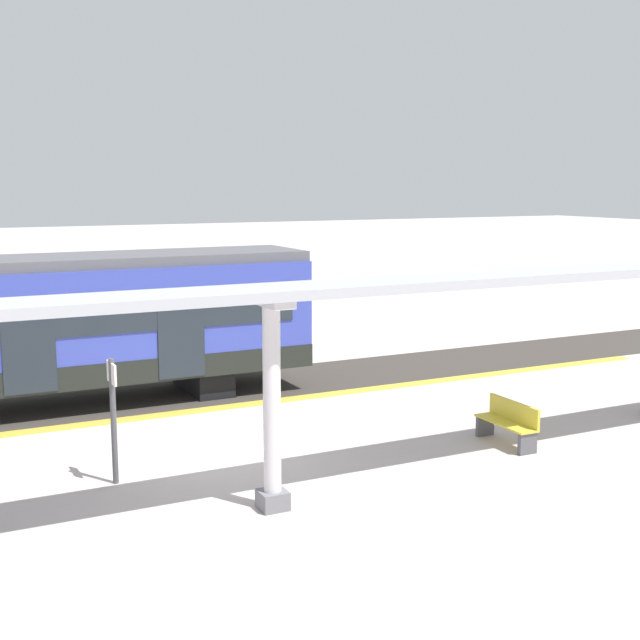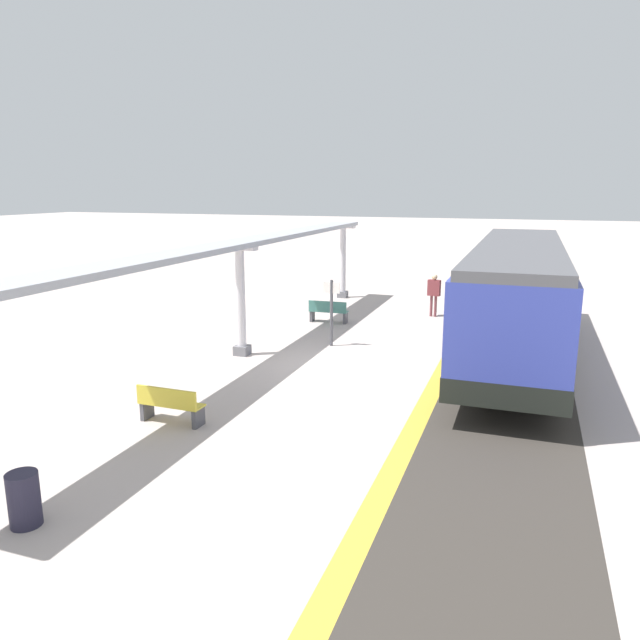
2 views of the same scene
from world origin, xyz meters
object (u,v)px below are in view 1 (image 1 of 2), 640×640
canopy_pillar_second (272,404)px  platform_info_sign (113,409)px  bench_mid_platform (509,422)px  train_near_carriage (20,331)px

canopy_pillar_second → platform_info_sign: canopy_pillar_second is taller
bench_mid_platform → train_near_carriage: bearing=-130.2°
canopy_pillar_second → bench_mid_platform: canopy_pillar_second is taller
bench_mid_platform → canopy_pillar_second: bearing=-79.6°
canopy_pillar_second → train_near_carriage: bearing=-161.3°
canopy_pillar_second → bench_mid_platform: (-1.02, 5.54, -1.28)m
bench_mid_platform → platform_info_sign: bearing=-99.6°
train_near_carriage → bench_mid_platform: (6.96, 8.25, -1.39)m
train_near_carriage → platform_info_sign: (5.69, 0.75, -0.50)m
train_near_carriage → canopy_pillar_second: bearing=18.7°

